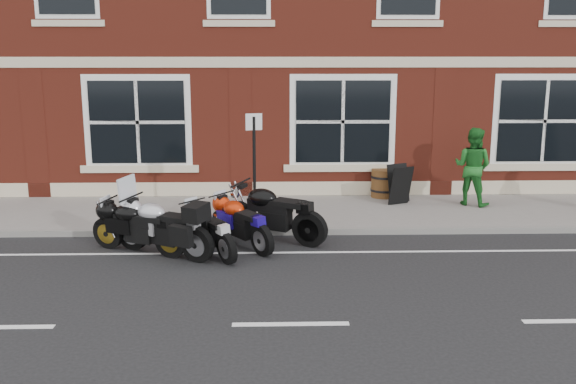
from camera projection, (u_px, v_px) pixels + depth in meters
name	position (u px, v px, depth m)	size (l,w,h in m)	color
ground	(286.00, 256.00, 11.67)	(80.00, 80.00, 0.00)	black
sidewalk	(283.00, 213.00, 14.59)	(30.00, 3.00, 0.12)	slate
kerb	(284.00, 232.00, 13.04)	(30.00, 0.16, 0.12)	slate
moto_touring_silver	(161.00, 224.00, 11.63)	(1.93, 1.22, 1.42)	black
moto_sport_red	(242.00, 221.00, 12.15)	(1.24, 1.66, 0.88)	black
moto_sport_black	(137.00, 225.00, 11.79)	(1.87, 0.97, 0.90)	black
moto_sport_silver	(210.00, 228.00, 11.71)	(1.10, 1.66, 0.85)	black
moto_naked_black	(272.00, 211.00, 12.54)	(2.05, 1.33, 1.04)	black
pedestrian_right	(473.00, 167.00, 14.92)	(0.88, 0.69, 1.82)	#1C6221
a_board_sign	(400.00, 184.00, 15.13)	(0.55, 0.37, 0.92)	black
barrel_planter	(383.00, 183.00, 15.83)	(0.62, 0.62, 0.69)	#463312
parking_sign	(254.00, 163.00, 12.86)	(0.33, 0.09, 2.33)	black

